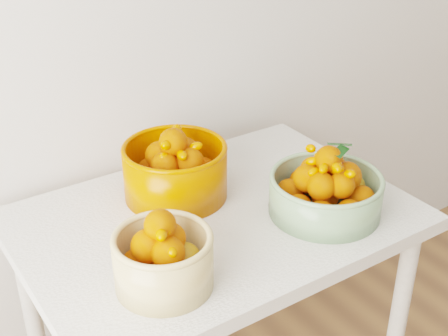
{
  "coord_description": "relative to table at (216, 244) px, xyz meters",
  "views": [
    {
      "loc": [
        -1.05,
        0.45,
        1.64
      ],
      "look_at": [
        -0.32,
        1.54,
        0.92
      ],
      "focal_mm": 50.0,
      "sensor_mm": 36.0,
      "label": 1
    }
  ],
  "objects": [
    {
      "name": "table",
      "position": [
        0.0,
        0.0,
        0.0
      ],
      "size": [
        1.0,
        0.7,
        0.75
      ],
      "color": "silver",
      "rests_on": "ground"
    },
    {
      "name": "bowl_green",
      "position": [
        0.24,
        -0.15,
        0.16
      ],
      "size": [
        0.38,
        0.38,
        0.19
      ],
      "rotation": [
        0.0,
        0.0,
        0.37
      ],
      "color": "gray",
      "rests_on": "table"
    },
    {
      "name": "bowl_cream",
      "position": [
        -0.25,
        -0.18,
        0.17
      ],
      "size": [
        0.26,
        0.26,
        0.19
      ],
      "rotation": [
        0.0,
        0.0,
        -0.19
      ],
      "color": "tan",
      "rests_on": "table"
    },
    {
      "name": "bowl_orange",
      "position": [
        -0.04,
        0.14,
        0.18
      ],
      "size": [
        0.35,
        0.35,
        0.2
      ],
      "rotation": [
        0.0,
        0.0,
        -0.27
      ],
      "color": "#C94B00",
      "rests_on": "table"
    }
  ]
}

